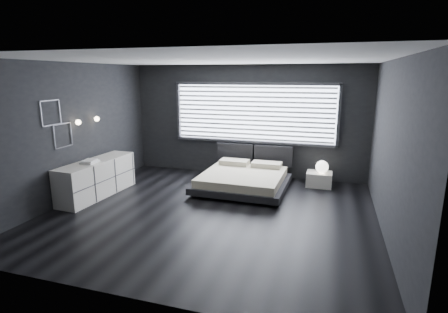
% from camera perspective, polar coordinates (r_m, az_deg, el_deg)
% --- Properties ---
extents(room, '(6.04, 6.00, 2.80)m').
position_cam_1_polar(room, '(6.32, -2.28, 2.74)').
color(room, black).
rests_on(room, ground).
extents(window, '(4.14, 0.09, 1.52)m').
position_cam_1_polar(window, '(8.81, 4.83, 7.04)').
color(window, white).
rests_on(window, ground).
extents(headboard, '(1.96, 0.16, 0.52)m').
position_cam_1_polar(headboard, '(8.92, 4.91, 0.33)').
color(headboard, black).
rests_on(headboard, ground).
extents(sconce_near, '(0.18, 0.11, 0.11)m').
position_cam_1_polar(sconce_near, '(7.78, -22.72, 5.18)').
color(sconce_near, silver).
rests_on(sconce_near, ground).
extents(sconce_far, '(0.18, 0.11, 0.11)m').
position_cam_1_polar(sconce_far, '(8.24, -20.07, 5.80)').
color(sconce_far, silver).
rests_on(sconce_far, ground).
extents(wall_art_upper, '(0.01, 0.48, 0.48)m').
position_cam_1_polar(wall_art_upper, '(7.36, -26.42, 6.40)').
color(wall_art_upper, '#47474C').
rests_on(wall_art_upper, ground).
extents(wall_art_lower, '(0.01, 0.48, 0.48)m').
position_cam_1_polar(wall_art_lower, '(7.60, -24.78, 3.15)').
color(wall_art_lower, '#47474C').
rests_on(wall_art_lower, ground).
extents(bed, '(2.00, 1.91, 0.51)m').
position_cam_1_polar(bed, '(7.95, 3.12, -3.73)').
color(bed, black).
rests_on(bed, ground).
extents(nightstand, '(0.57, 0.48, 0.33)m').
position_cam_1_polar(nightstand, '(8.48, 15.26, -3.59)').
color(nightstand, white).
rests_on(nightstand, ground).
extents(orb_lamp, '(0.29, 0.29, 0.29)m').
position_cam_1_polar(orb_lamp, '(8.36, 15.71, -1.63)').
color(orb_lamp, white).
rests_on(orb_lamp, nightstand).
extents(dresser, '(0.66, 1.98, 0.78)m').
position_cam_1_polar(dresser, '(7.98, -20.00, -3.33)').
color(dresser, white).
rests_on(dresser, ground).
extents(book_stack, '(0.29, 0.37, 0.07)m').
position_cam_1_polar(book_stack, '(7.68, -21.09, -0.77)').
color(book_stack, white).
rests_on(book_stack, dresser).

